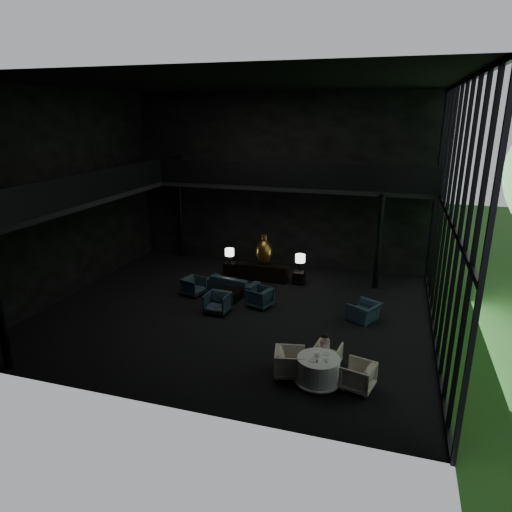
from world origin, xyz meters
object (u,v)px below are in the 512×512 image
(sofa, at_px, (232,280))
(child, at_px, (325,343))
(table_lamp_left, at_px, (230,253))
(side_table_right, at_px, (299,278))
(lounge_armchair_east, at_px, (260,296))
(window_armchair, at_px, (364,310))
(dining_chair_east, at_px, (358,374))
(lounge_armchair_west, at_px, (193,285))
(lounge_armchair_south, at_px, (217,301))
(bronze_urn, at_px, (264,251))
(side_table_left, at_px, (231,268))
(dining_chair_north, at_px, (328,354))
(dining_table, at_px, (318,372))
(console, at_px, (263,273))
(dining_chair_west, at_px, (290,360))
(table_lamp_right, at_px, (300,259))
(coffee_table, at_px, (229,295))

(sofa, relative_size, child, 3.97)
(table_lamp_left, relative_size, side_table_right, 1.23)
(lounge_armchair_east, bearing_deg, window_armchair, 107.30)
(side_table_right, distance_m, dining_chair_east, 7.94)
(lounge_armchair_west, distance_m, window_armchair, 6.82)
(dining_chair_east, bearing_deg, lounge_armchair_south, -108.53)
(bronze_urn, bearing_deg, child, -60.35)
(table_lamp_left, distance_m, lounge_armchair_south, 4.08)
(side_table_left, bearing_deg, dining_chair_north, -50.26)
(dining_table, bearing_deg, sofa, 128.66)
(side_table_right, distance_m, lounge_armchair_west, 4.57)
(console, relative_size, lounge_armchair_east, 2.51)
(window_armchair, distance_m, child, 3.59)
(side_table_right, bearing_deg, lounge_armchair_south, -120.10)
(side_table_right, xyz_separation_m, dining_chair_north, (2.22, -6.32, 0.08))
(side_table_right, bearing_deg, dining_chair_west, -79.88)
(table_lamp_right, bearing_deg, dining_chair_east, -67.15)
(table_lamp_left, bearing_deg, child, -50.55)
(console, xyz_separation_m, dining_chair_east, (4.76, -7.22, 0.08))
(window_armchair, height_order, dining_table, window_armchair)
(lounge_armchair_south, relative_size, window_armchair, 0.97)
(console, distance_m, lounge_armchair_east, 2.89)
(window_armchair, distance_m, dining_table, 4.46)
(side_table_right, relative_size, lounge_armchair_west, 0.65)
(console, xyz_separation_m, side_table_left, (-1.60, 0.25, -0.05))
(bronze_urn, distance_m, lounge_armchair_west, 3.56)
(side_table_right, distance_m, lounge_armchair_east, 3.00)
(window_armchair, distance_m, dining_chair_west, 4.58)
(dining_chair_east, xyz_separation_m, dining_chair_west, (-1.88, 0.10, 0.04))
(coffee_table, distance_m, dining_chair_north, 5.84)
(table_lamp_right, distance_m, dining_table, 7.84)
(table_lamp_left, distance_m, coffee_table, 2.95)
(lounge_armchair_east, xyz_separation_m, window_armchair, (3.89, -0.07, -0.02))
(lounge_armchair_west, height_order, window_armchair, window_armchair)
(table_lamp_left, height_order, dining_chair_north, table_lamp_left)
(dining_chair_east, bearing_deg, dining_table, -74.84)
(child, bearing_deg, table_lamp_right, -72.19)
(lounge_armchair_south, bearing_deg, child, -27.13)
(lounge_armchair_east, bearing_deg, side_table_left, -124.62)
(sofa, xyz_separation_m, lounge_armchair_east, (1.58, -1.28, -0.01))
(table_lamp_left, bearing_deg, lounge_armchair_west, -103.29)
(dining_chair_north, relative_size, dining_chair_west, 0.74)
(table_lamp_left, distance_m, child, 8.39)
(side_table_right, xyz_separation_m, sofa, (-2.48, -1.58, 0.18))
(lounge_armchair_east, bearing_deg, table_lamp_right, -177.90)
(bronze_urn, height_order, child, bronze_urn)
(child, bearing_deg, table_lamp_left, -50.55)
(lounge_armchair_west, bearing_deg, window_armchair, -78.27)
(table_lamp_left, bearing_deg, coffee_table, -70.59)
(dining_table, bearing_deg, table_lamp_right, 105.59)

